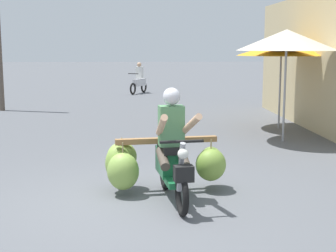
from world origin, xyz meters
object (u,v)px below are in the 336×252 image
(motorbike_main_loaded, at_px, (162,160))
(motorbike_distant_ahead_left, at_px, (139,81))
(market_umbrella_near_shop, at_px, (287,40))
(market_umbrella_further_along, at_px, (281,48))

(motorbike_main_loaded, relative_size, motorbike_distant_ahead_left, 1.24)
(motorbike_main_loaded, relative_size, market_umbrella_near_shop, 0.74)
(market_umbrella_further_along, bearing_deg, motorbike_distant_ahead_left, 109.98)
(motorbike_main_loaded, distance_m, market_umbrella_near_shop, 5.16)
(motorbike_main_loaded, height_order, market_umbrella_near_shop, market_umbrella_near_shop)
(market_umbrella_near_shop, bearing_deg, motorbike_distant_ahead_left, 105.43)
(market_umbrella_further_along, bearing_deg, market_umbrella_near_shop, -103.01)
(motorbike_main_loaded, distance_m, market_umbrella_further_along, 6.67)
(motorbike_distant_ahead_left, bearing_deg, motorbike_main_loaded, -89.08)
(motorbike_distant_ahead_left, distance_m, market_umbrella_further_along, 10.60)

